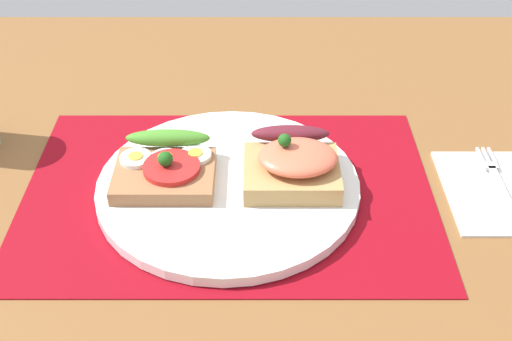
# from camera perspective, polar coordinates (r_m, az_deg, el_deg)

# --- Properties ---
(ground_plane) EXTENTS (1.20, 0.90, 0.03)m
(ground_plane) POSITION_cam_1_polar(r_m,az_deg,el_deg) (0.71, -2.42, -2.94)
(ground_plane) COLOR brown
(placemat) EXTENTS (0.44, 0.30, 0.00)m
(placemat) POSITION_cam_1_polar(r_m,az_deg,el_deg) (0.70, -2.46, -1.84)
(placemat) COLOR maroon
(placemat) RESTS_ON ground_plane
(plate) EXTENTS (0.28, 0.28, 0.01)m
(plate) POSITION_cam_1_polar(r_m,az_deg,el_deg) (0.69, -2.48, -1.37)
(plate) COLOR white
(plate) RESTS_ON placemat
(sandwich_egg_tomato) EXTENTS (0.11, 0.10, 0.04)m
(sandwich_egg_tomato) POSITION_cam_1_polar(r_m,az_deg,el_deg) (0.70, -7.95, 0.32)
(sandwich_egg_tomato) COLOR #9C6842
(sandwich_egg_tomato) RESTS_ON plate
(sandwich_salmon) EXTENTS (0.10, 0.10, 0.06)m
(sandwich_salmon) POSITION_cam_1_polar(r_m,az_deg,el_deg) (0.68, 3.27, 0.57)
(sandwich_salmon) COLOR tan
(sandwich_salmon) RESTS_ON plate
(napkin) EXTENTS (0.13, 0.14, 0.01)m
(napkin) POSITION_cam_1_polar(r_m,az_deg,el_deg) (0.75, 21.12, -1.50)
(napkin) COLOR white
(napkin) RESTS_ON ground_plane
(fork) EXTENTS (0.02, 0.15, 0.00)m
(fork) POSITION_cam_1_polar(r_m,az_deg,el_deg) (0.75, 20.59, -1.17)
(fork) COLOR #B7B7BC
(fork) RESTS_ON napkin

